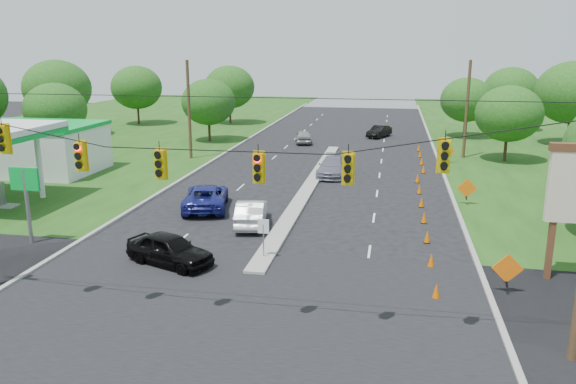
% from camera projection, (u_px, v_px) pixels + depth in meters
% --- Properties ---
extents(ground, '(160.00, 160.00, 0.00)m').
position_uv_depth(ground, '(229.00, 316.00, 21.53)').
color(ground, black).
rests_on(ground, ground).
extents(cross_street, '(160.00, 14.00, 0.02)m').
position_uv_depth(cross_street, '(229.00, 316.00, 21.53)').
color(cross_street, black).
rests_on(cross_street, ground).
extents(curb_left, '(0.25, 110.00, 0.16)m').
position_uv_depth(curb_left, '(216.00, 160.00, 51.90)').
color(curb_left, gray).
rests_on(curb_left, ground).
extents(curb_right, '(0.25, 110.00, 0.16)m').
position_uv_depth(curb_right, '(441.00, 168.00, 48.30)').
color(curb_right, gray).
rests_on(curb_right, ground).
extents(median, '(1.00, 34.00, 0.18)m').
position_uv_depth(median, '(309.00, 187.00, 41.53)').
color(median, gray).
rests_on(median, ground).
extents(median_sign, '(0.55, 0.06, 2.05)m').
position_uv_depth(median_sign, '(263.00, 231.00, 26.88)').
color(median_sign, gray).
rests_on(median_sign, ground).
extents(signal_span, '(25.60, 0.32, 9.00)m').
position_uv_depth(signal_span, '(215.00, 197.00, 19.36)').
color(signal_span, '#422D1C').
rests_on(signal_span, ground).
extents(utility_pole_far_left, '(0.28, 0.28, 9.00)m').
position_uv_depth(utility_pole_far_left, '(189.00, 110.00, 51.22)').
color(utility_pole_far_left, '#422D1C').
rests_on(utility_pole_far_left, ground).
extents(utility_pole_far_right, '(0.28, 0.28, 9.00)m').
position_uv_depth(utility_pole_far_right, '(467.00, 110.00, 51.52)').
color(utility_pole_far_right, '#422D1C').
rests_on(utility_pole_far_right, ground).
extents(gas_station, '(18.40, 19.70, 5.20)m').
position_uv_depth(gas_station, '(13.00, 145.00, 44.39)').
color(gas_station, white).
rests_on(gas_station, ground).
extents(cone_0, '(0.32, 0.32, 0.70)m').
position_uv_depth(cone_0, '(436.00, 291.00, 22.88)').
color(cone_0, '#DE5E00').
rests_on(cone_0, ground).
extents(cone_1, '(0.32, 0.32, 0.70)m').
position_uv_depth(cone_1, '(431.00, 260.00, 26.22)').
color(cone_1, '#DE5E00').
rests_on(cone_1, ground).
extents(cone_2, '(0.32, 0.32, 0.70)m').
position_uv_depth(cone_2, '(427.00, 236.00, 29.55)').
color(cone_2, '#DE5E00').
rests_on(cone_2, ground).
extents(cone_3, '(0.32, 0.32, 0.70)m').
position_uv_depth(cone_3, '(424.00, 217.00, 32.88)').
color(cone_3, '#DE5E00').
rests_on(cone_3, ground).
extents(cone_4, '(0.32, 0.32, 0.70)m').
position_uv_depth(cone_4, '(422.00, 202.00, 36.22)').
color(cone_4, '#DE5E00').
rests_on(cone_4, ground).
extents(cone_5, '(0.32, 0.32, 0.70)m').
position_uv_depth(cone_5, '(419.00, 189.00, 39.55)').
color(cone_5, '#DE5E00').
rests_on(cone_5, ground).
extents(cone_6, '(0.32, 0.32, 0.70)m').
position_uv_depth(cone_6, '(418.00, 178.00, 42.88)').
color(cone_6, '#DE5E00').
rests_on(cone_6, ground).
extents(cone_7, '(0.32, 0.32, 0.70)m').
position_uv_depth(cone_7, '(424.00, 169.00, 46.11)').
color(cone_7, '#DE5E00').
rests_on(cone_7, ground).
extents(cone_8, '(0.32, 0.32, 0.70)m').
position_uv_depth(cone_8, '(422.00, 161.00, 49.44)').
color(cone_8, '#DE5E00').
rests_on(cone_8, ground).
extents(cone_9, '(0.32, 0.32, 0.70)m').
position_uv_depth(cone_9, '(420.00, 154.00, 52.78)').
color(cone_9, '#DE5E00').
rests_on(cone_9, ground).
extents(cone_10, '(0.32, 0.32, 0.70)m').
position_uv_depth(cone_10, '(419.00, 148.00, 56.11)').
color(cone_10, '#DE5E00').
rests_on(cone_10, ground).
extents(work_sign_0, '(1.27, 0.58, 1.37)m').
position_uv_depth(work_sign_0, '(507.00, 270.00, 23.14)').
color(work_sign_0, black).
rests_on(work_sign_0, ground).
extents(work_sign_1, '(1.27, 0.58, 1.37)m').
position_uv_depth(work_sign_1, '(467.00, 189.00, 36.47)').
color(work_sign_1, black).
rests_on(work_sign_1, ground).
extents(work_sign_2, '(1.27, 0.58, 1.37)m').
position_uv_depth(work_sign_2, '(448.00, 152.00, 49.81)').
color(work_sign_2, black).
rests_on(work_sign_2, ground).
extents(tree_2, '(5.88, 5.88, 6.86)m').
position_uv_depth(tree_2, '(55.00, 109.00, 53.67)').
color(tree_2, black).
rests_on(tree_2, ground).
extents(tree_3, '(7.56, 7.56, 8.82)m').
position_uv_depth(tree_3, '(57.00, 88.00, 63.95)').
color(tree_3, black).
rests_on(tree_3, ground).
extents(tree_4, '(6.72, 6.72, 7.84)m').
position_uv_depth(tree_4, '(137.00, 87.00, 74.82)').
color(tree_4, black).
rests_on(tree_4, ground).
extents(tree_5, '(5.88, 5.88, 6.86)m').
position_uv_depth(tree_5, '(208.00, 102.00, 61.05)').
color(tree_5, black).
rests_on(tree_5, ground).
extents(tree_6, '(6.72, 6.72, 7.84)m').
position_uv_depth(tree_6, '(230.00, 87.00, 75.54)').
color(tree_6, black).
rests_on(tree_6, ground).
extents(tree_9, '(5.88, 5.88, 6.86)m').
position_uv_depth(tree_9, '(509.00, 114.00, 49.98)').
color(tree_9, black).
rests_on(tree_9, ground).
extents(tree_10, '(7.56, 7.56, 8.82)m').
position_uv_depth(tree_10, '(573.00, 93.00, 57.77)').
color(tree_10, black).
rests_on(tree_10, ground).
extents(tree_11, '(6.72, 6.72, 7.84)m').
position_uv_depth(tree_11, '(511.00, 91.00, 69.11)').
color(tree_11, black).
rests_on(tree_11, ground).
extents(tree_12, '(5.88, 5.88, 6.86)m').
position_uv_depth(tree_12, '(467.00, 100.00, 63.67)').
color(tree_12, black).
rests_on(tree_12, ground).
extents(black_sedan, '(4.81, 3.28, 1.52)m').
position_uv_depth(black_sedan, '(170.00, 249.00, 26.44)').
color(black_sedan, black).
rests_on(black_sedan, ground).
extents(white_sedan, '(2.31, 4.75, 1.50)m').
position_uv_depth(white_sedan, '(251.00, 213.00, 32.43)').
color(white_sedan, silver).
rests_on(white_sedan, ground).
extents(blue_pickup, '(3.86, 6.12, 1.58)m').
position_uv_depth(blue_pickup, '(206.00, 197.00, 35.80)').
color(blue_pickup, navy).
rests_on(blue_pickup, ground).
extents(silver_car_far, '(2.20, 5.19, 1.49)m').
position_uv_depth(silver_car_far, '(332.00, 167.00, 45.10)').
color(silver_car_far, slate).
rests_on(silver_car_far, ground).
extents(silver_car_oncoming, '(2.47, 4.46, 1.43)m').
position_uv_depth(silver_car_oncoming, '(304.00, 137.00, 60.78)').
color(silver_car_oncoming, gray).
rests_on(silver_car_oncoming, ground).
extents(dark_car_receding, '(2.95, 4.37, 1.36)m').
position_uv_depth(dark_car_receding, '(379.00, 131.00, 64.89)').
color(dark_car_receding, black).
rests_on(dark_car_receding, ground).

